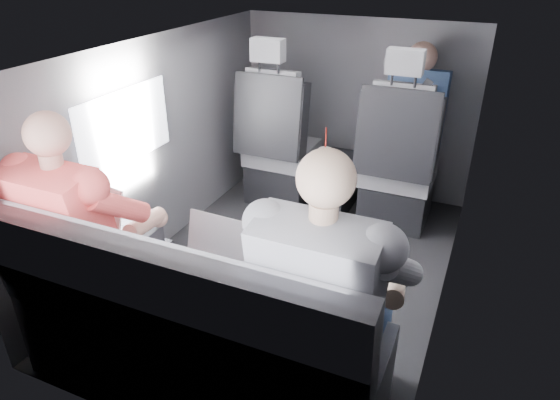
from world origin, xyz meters
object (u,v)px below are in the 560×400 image
at_px(passenger_rear_left, 90,235).
at_px(passenger_front_right, 415,113).
at_px(front_seat_left, 279,152).
at_px(laptop_white, 113,212).
at_px(center_console, 336,184).
at_px(front_seat_right, 397,172).
at_px(laptop_silver, 232,246).
at_px(rear_bench, 194,341).
at_px(laptop_black, 349,279).
at_px(passenger_rear_right, 329,298).
at_px(soda_cup, 325,156).

distance_m(passenger_rear_left, passenger_front_right, 2.33).
height_order(passenger_rear_left, passenger_front_right, passenger_rear_left).
relative_size(passenger_rear_left, passenger_front_right, 1.54).
bearing_deg(front_seat_left, laptop_white, -96.92).
distance_m(front_seat_left, center_console, 0.49).
xyz_separation_m(front_seat_left, front_seat_right, (0.90, 0.00, 0.00)).
xyz_separation_m(center_console, laptop_silver, (0.04, -1.65, 0.43)).
relative_size(center_console, passenger_front_right, 0.59).
bearing_deg(passenger_front_right, passenger_rear_left, -117.34).
xyz_separation_m(rear_bench, laptop_white, (-0.64, 0.32, 0.32)).
relative_size(laptop_black, passenger_rear_left, 0.34).
bearing_deg(laptop_silver, passenger_rear_left, -162.71).
bearing_deg(laptop_silver, laptop_black, -3.30).
bearing_deg(front_seat_left, front_seat_right, 0.00).
distance_m(front_seat_left, passenger_rear_right, 2.08).
bearing_deg(laptop_white, passenger_front_right, 58.63).
height_order(laptop_white, passenger_rear_right, passenger_rear_right).
xyz_separation_m(front_seat_left, laptop_black, (1.03, -1.64, 0.24)).
bearing_deg(center_console, passenger_front_right, 24.38).
xyz_separation_m(center_console, laptop_white, (-0.64, -1.62, 0.43)).
distance_m(center_console, passenger_front_right, 0.76).
relative_size(rear_bench, laptop_white, 4.44).
xyz_separation_m(rear_bench, laptop_black, (0.58, 0.26, 0.33)).
bearing_deg(laptop_black, rear_bench, -156.17).
xyz_separation_m(laptop_white, laptop_silver, (0.68, -0.03, -0.00)).
bearing_deg(soda_cup, front_seat_left, 165.93).
bearing_deg(center_console, rear_bench, -90.00).
relative_size(center_console, passenger_rear_right, 0.38).
bearing_deg(passenger_rear_left, soda_cup, 72.52).
bearing_deg(front_seat_right, passenger_front_right, 83.11).
bearing_deg(center_console, laptop_silver, -88.64).
relative_size(laptop_white, passenger_rear_right, 0.28).
height_order(front_seat_right, rear_bench, front_seat_right).
height_order(center_console, laptop_white, laptop_white).
height_order(front_seat_right, passenger_front_right, front_seat_right).
bearing_deg(passenger_rear_left, laptop_silver, 17.29).
distance_m(laptop_silver, passenger_front_right, 1.93).
distance_m(passenger_rear_left, passenger_rear_right, 1.14).
xyz_separation_m(soda_cup, laptop_white, (-0.59, -1.48, 0.16)).
bearing_deg(passenger_rear_left, front_seat_right, 60.17).
bearing_deg(soda_cup, passenger_rear_left, -107.48).
bearing_deg(passenger_rear_left, laptop_white, 104.09).
height_order(soda_cup, laptop_white, laptop_white).
relative_size(laptop_black, passenger_front_right, 0.53).
distance_m(front_seat_left, passenger_front_right, 1.03).
bearing_deg(passenger_rear_left, passenger_front_right, 62.66).
xyz_separation_m(laptop_black, passenger_rear_right, (-0.03, -0.16, 0.01)).
height_order(front_seat_left, rear_bench, front_seat_left).
xyz_separation_m(rear_bench, soda_cup, (-0.05, 1.80, 0.16)).
distance_m(laptop_white, passenger_rear_left, 0.23).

